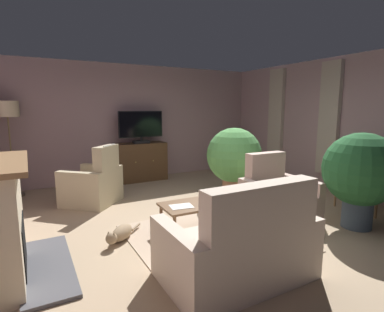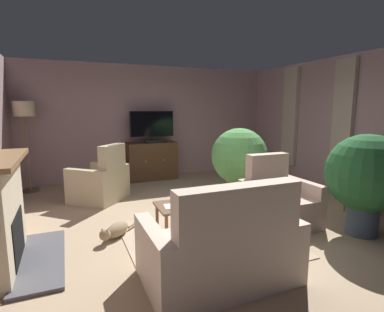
% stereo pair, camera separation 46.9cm
% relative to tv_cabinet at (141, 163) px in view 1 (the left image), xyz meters
% --- Properties ---
extents(ground_plane, '(6.70, 7.19, 0.04)m').
position_rel_tv_cabinet_xyz_m(ground_plane, '(0.12, -2.99, -0.45)').
color(ground_plane, tan).
extents(wall_back, '(6.70, 0.10, 2.72)m').
position_rel_tv_cabinet_xyz_m(wall_back, '(0.12, 0.35, 0.93)').
color(wall_back, gray).
rests_on(wall_back, ground_plane).
extents(wall_right_with_window, '(0.10, 7.19, 2.72)m').
position_rel_tv_cabinet_xyz_m(wall_right_with_window, '(3.22, -2.99, 0.93)').
color(wall_right_with_window, '#A6858B').
rests_on(wall_right_with_window, ground_plane).
extents(curtain_panel_near, '(0.10, 0.44, 2.29)m').
position_rel_tv_cabinet_xyz_m(curtain_panel_near, '(3.11, -2.67, 1.07)').
color(curtain_panel_near, '#B2A393').
extents(curtain_panel_far, '(0.10, 0.44, 2.29)m').
position_rel_tv_cabinet_xyz_m(curtain_panel_far, '(3.11, -1.17, 1.07)').
color(curtain_panel_far, '#B2A393').
extents(rug_central, '(2.00, 2.00, 0.01)m').
position_rel_tv_cabinet_xyz_m(rug_central, '(-0.28, -3.55, -0.42)').
color(rug_central, tan).
rests_on(rug_central, ground_plane).
extents(tv_cabinet, '(1.18, 0.49, 0.90)m').
position_rel_tv_cabinet_xyz_m(tv_cabinet, '(0.00, 0.00, 0.00)').
color(tv_cabinet, '#352315').
rests_on(tv_cabinet, ground_plane).
extents(television, '(1.04, 0.20, 0.74)m').
position_rel_tv_cabinet_xyz_m(television, '(0.00, -0.05, 0.87)').
color(television, black).
rests_on(television, tv_cabinet).
extents(coffee_table, '(0.88, 0.59, 0.41)m').
position_rel_tv_cabinet_xyz_m(coffee_table, '(-0.40, -3.27, -0.06)').
color(coffee_table, brown).
rests_on(coffee_table, ground_plane).
extents(tv_remote, '(0.14, 0.17, 0.02)m').
position_rel_tv_cabinet_xyz_m(tv_remote, '(-0.33, -3.38, -0.00)').
color(tv_remote, black).
rests_on(tv_remote, coffee_table).
extents(folded_newspaper, '(0.33, 0.26, 0.01)m').
position_rel_tv_cabinet_xyz_m(folded_newspaper, '(-0.59, -3.30, -0.01)').
color(folded_newspaper, silver).
rests_on(folded_newspaper, coffee_table).
extents(sofa_floral, '(1.49, 0.93, 1.06)m').
position_rel_tv_cabinet_xyz_m(sofa_floral, '(-0.54, -4.51, -0.09)').
color(sofa_floral, '#C6B29E').
rests_on(sofa_floral, ground_plane).
extents(armchair_facing_sofa, '(1.18, 1.19, 1.08)m').
position_rel_tv_cabinet_xyz_m(armchair_facing_sofa, '(-1.34, -1.28, -0.09)').
color(armchair_facing_sofa, tan).
rests_on(armchair_facing_sofa, ground_plane).
extents(armchair_beside_cabinet, '(0.95, 0.89, 1.02)m').
position_rel_tv_cabinet_xyz_m(armchair_beside_cabinet, '(0.96, -3.48, -0.10)').
color(armchair_beside_cabinet, '#BC9E8E').
rests_on(armchair_beside_cabinet, ground_plane).
extents(side_chair_mid_row, '(0.48, 0.49, 1.01)m').
position_rel_tv_cabinet_xyz_m(side_chair_mid_row, '(2.54, -3.61, 0.10)').
color(side_chair_mid_row, '#4C703D').
rests_on(side_chair_mid_row, ground_plane).
extents(potted_plant_small_fern_corner, '(0.82, 0.91, 1.04)m').
position_rel_tv_cabinet_xyz_m(potted_plant_small_fern_corner, '(2.52, -0.21, -0.17)').
color(potted_plant_small_fern_corner, '#99664C').
rests_on(potted_plant_small_fern_corner, ground_plane).
extents(potted_plant_leafy_by_curtain, '(1.04, 1.04, 1.38)m').
position_rel_tv_cabinet_xyz_m(potted_plant_leafy_by_curtain, '(1.78, -4.25, 0.39)').
color(potted_plant_leafy_by_curtain, '#3D4C5B').
rests_on(potted_plant_leafy_by_curtain, ground_plane).
extents(potted_plant_on_hearth_side, '(1.02, 1.02, 1.36)m').
position_rel_tv_cabinet_xyz_m(potted_plant_on_hearth_side, '(1.01, -2.30, 0.38)').
color(potted_plant_on_hearth_side, '#99664C').
rests_on(potted_plant_on_hearth_side, ground_plane).
extents(cat, '(0.59, 0.53, 0.21)m').
position_rel_tv_cabinet_xyz_m(cat, '(-1.35, -3.05, -0.33)').
color(cat, '#937A5B').
rests_on(cat, ground_plane).
extents(floor_lamp, '(0.41, 0.41, 1.84)m').
position_rel_tv_cabinet_xyz_m(floor_lamp, '(-2.62, -0.07, 1.10)').
color(floor_lamp, '#4C4233').
rests_on(floor_lamp, ground_plane).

